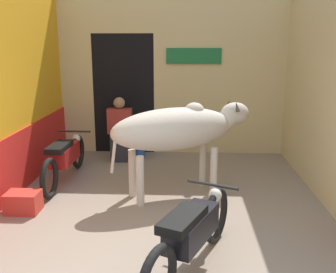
# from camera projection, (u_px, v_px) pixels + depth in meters

# --- Properties ---
(wall_left_shopfront) EXTENTS (0.25, 4.70, 3.32)m
(wall_left_shopfront) POSITION_uv_depth(u_px,v_px,m) (2.00, 88.00, 5.56)
(wall_left_shopfront) COLOR orange
(wall_left_shopfront) RESTS_ON ground_plane
(wall_back_with_doorway) EXTENTS (4.47, 0.93, 3.32)m
(wall_back_with_doorway) POSITION_uv_depth(u_px,v_px,m) (152.00, 80.00, 8.08)
(wall_back_with_doorway) COLOR #D1BC84
(wall_back_with_doorway) RESTS_ON ground_plane
(cow) EXTENTS (2.19, 1.40, 1.37)m
(cow) POSITION_uv_depth(u_px,v_px,m) (179.00, 129.00, 5.72)
(cow) COLOR beige
(cow) RESTS_ON ground_plane
(motorcycle_near) EXTENTS (0.95, 1.91, 0.76)m
(motorcycle_near) POSITION_uv_depth(u_px,v_px,m) (191.00, 233.00, 3.82)
(motorcycle_near) COLOR black
(motorcycle_near) RESTS_ON ground_plane
(motorcycle_far) EXTENTS (0.58, 2.01, 0.73)m
(motorcycle_far) POSITION_uv_depth(u_px,v_px,m) (65.00, 157.00, 6.36)
(motorcycle_far) COLOR black
(motorcycle_far) RESTS_ON ground_plane
(shopkeeper_seated) EXTENTS (0.46, 0.34, 1.21)m
(shopkeeper_seated) POSITION_uv_depth(u_px,v_px,m) (120.00, 128.00, 7.46)
(shopkeeper_seated) COLOR #282833
(shopkeeper_seated) RESTS_ON ground_plane
(plastic_stool) EXTENTS (0.29, 0.29, 0.47)m
(plastic_stool) POSITION_uv_depth(u_px,v_px,m) (140.00, 146.00, 7.67)
(plastic_stool) COLOR #2856B2
(plastic_stool) RESTS_ON ground_plane
(crate) EXTENTS (0.44, 0.32, 0.28)m
(crate) POSITION_uv_depth(u_px,v_px,m) (23.00, 202.00, 5.28)
(crate) COLOR red
(crate) RESTS_ON ground_plane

